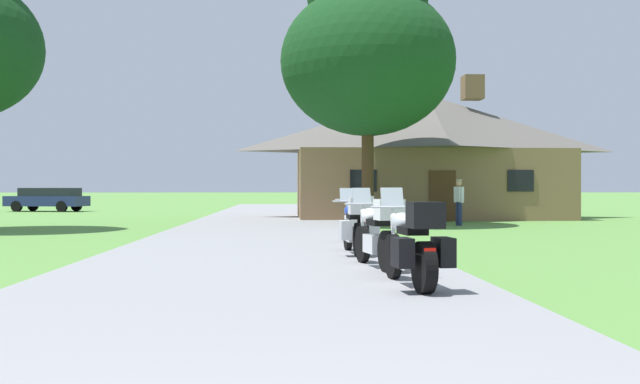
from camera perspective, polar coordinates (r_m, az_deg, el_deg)
ground_plane at (r=21.66m, az=-4.09°, el=-3.29°), size 500.00×500.00×0.00m
asphalt_driveway at (r=19.66m, az=-4.20°, el=-3.57°), size 6.40×80.00×0.06m
motorcycle_silver_nearest_to_camera at (r=9.17m, az=7.52°, el=-4.31°), size 0.86×2.08×1.30m
motorcycle_white_second_in_row at (r=11.43m, az=4.66°, el=-3.36°), size 0.79×2.07×1.30m
motorcycle_blue_third_in_row at (r=13.79m, az=2.88°, el=-2.78°), size 0.78×2.08×1.30m
motorcycle_green_farthest_in_row at (r=16.22m, az=3.05°, el=-2.33°), size 0.89×2.08×1.30m
stone_lodge at (r=32.73m, az=8.64°, el=3.00°), size 12.47×6.62×6.55m
bystander_white_shirt_near_lodge at (r=26.19m, az=11.16°, el=-0.61°), size 0.31×0.53×1.69m
tree_by_lodge_front at (r=26.20m, az=3.87°, el=12.08°), size 6.33×6.33×10.87m
parked_navy_suv_far_left at (r=44.90m, az=-21.13°, el=-0.49°), size 4.89×2.79×1.40m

